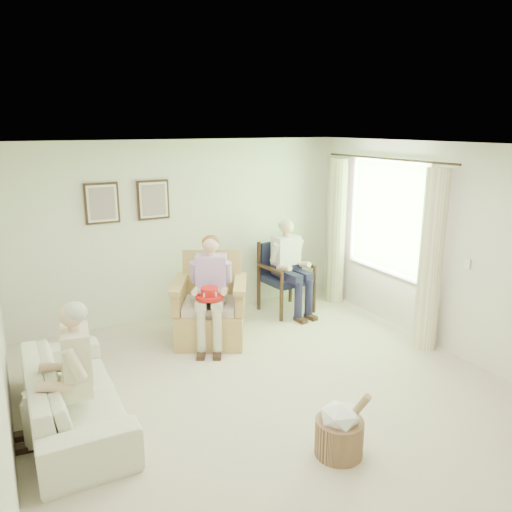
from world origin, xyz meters
The scene contains 17 objects.
floor centered at (0.00, 0.00, 0.00)m, with size 5.50×5.50×0.00m, color beige.
back_wall centered at (0.00, 2.75, 1.30)m, with size 5.00×0.04×2.60m, color silver.
right_wall centered at (2.50, 0.00, 1.30)m, with size 0.04×5.50×2.60m, color silver.
ceiling centered at (0.00, 0.00, 2.60)m, with size 5.00×5.50×0.02m, color white.
window centered at (2.46, 1.20, 1.58)m, with size 0.13×2.50×1.63m.
curtain_left centered at (2.33, 0.22, 1.15)m, with size 0.34×0.34×2.30m, color beige.
curtain_right centered at (2.33, 2.18, 1.15)m, with size 0.34×0.34×2.30m, color beige.
framed_print_left centered at (-1.15, 2.71, 1.78)m, with size 0.45×0.05×0.55m.
framed_print_right centered at (-0.45, 2.71, 1.78)m, with size 0.45×0.05×0.55m.
wicker_armchair centered at (-0.06, 1.70, 0.37)m, with size 0.90×0.90×1.15m.
wood_armchair centered at (1.39, 2.24, 0.58)m, with size 0.68×0.64×1.05m.
sofa centered at (-1.95, 0.50, 0.30)m, with size 0.81×2.07×0.60m, color white.
person_wicker centered at (-0.06, 1.55, 0.83)m, with size 0.40×0.62×1.41m.
person_dark centered at (1.39, 2.06, 0.84)m, with size 0.40×0.63×1.41m.
person_sofa centered at (-1.95, 0.24, 0.72)m, with size 0.42×0.62×1.26m.
red_hat centered at (-0.18, 1.38, 0.75)m, with size 0.34×0.34×0.14m.
hatbox centered at (0.02, -1.07, 0.24)m, with size 0.49×0.49×0.62m.
Camera 1 is at (-2.37, -4.10, 2.79)m, focal length 35.00 mm.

